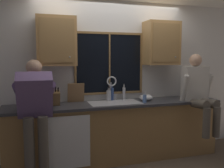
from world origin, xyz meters
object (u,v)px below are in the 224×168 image
(person_standing, at_px, (35,108))
(cutting_board, at_px, (76,93))
(knife_block, at_px, (56,98))
(person_sitting_on_counter, at_px, (198,90))
(bottle_tall_clear, at_px, (112,94))
(bottle_amber_small, at_px, (124,93))
(bottle_green_glass, at_px, (109,95))
(mixing_bowl, at_px, (146,98))
(soap_dispenser, at_px, (145,98))

(person_standing, distance_m, cutting_board, 0.83)
(person_standing, distance_m, knife_block, 0.47)
(person_sitting_on_counter, distance_m, cutting_board, 1.97)
(bottle_tall_clear, relative_size, bottle_amber_small, 1.00)
(bottle_green_glass, bearing_deg, person_sitting_on_counter, -17.46)
(person_sitting_on_counter, bearing_deg, bottle_green_glass, 162.54)
(bottle_amber_small, bearing_deg, person_standing, -158.54)
(person_standing, relative_size, bottle_green_glass, 7.09)
(knife_block, bearing_deg, cutting_board, 29.44)
(bottle_tall_clear, bearing_deg, bottle_green_glass, -140.26)
(bottle_tall_clear, bearing_deg, mixing_bowl, -21.77)
(bottle_green_glass, bearing_deg, cutting_board, 174.19)
(bottle_tall_clear, bearing_deg, knife_block, -168.30)
(person_sitting_on_counter, relative_size, bottle_green_glass, 5.60)
(cutting_board, height_order, mixing_bowl, cutting_board)
(person_sitting_on_counter, distance_m, knife_block, 2.26)
(knife_block, relative_size, soap_dispenser, 1.86)
(knife_block, bearing_deg, bottle_green_glass, 8.76)
(cutting_board, xyz_separation_m, bottle_tall_clear, (0.60, 0.01, -0.04))
(soap_dispenser, bearing_deg, person_sitting_on_counter, -8.09)
(mixing_bowl, height_order, bottle_amber_small, bottle_amber_small)
(cutting_board, bearing_deg, knife_block, -150.56)
(person_sitting_on_counter, relative_size, bottle_tall_clear, 4.76)
(soap_dispenser, height_order, bottle_green_glass, bottle_green_glass)
(person_sitting_on_counter, xyz_separation_m, knife_block, (-2.24, 0.30, -0.08))
(person_sitting_on_counter, height_order, cutting_board, person_sitting_on_counter)
(knife_block, bearing_deg, person_sitting_on_counter, -7.75)
(bottle_green_glass, height_order, bottle_tall_clear, bottle_tall_clear)
(person_sitting_on_counter, bearing_deg, cutting_board, 165.64)
(soap_dispenser, distance_m, bottle_amber_small, 0.43)
(person_standing, xyz_separation_m, soap_dispenser, (1.63, 0.19, 0.01))
(knife_block, relative_size, mixing_bowl, 1.48)
(bottle_green_glass, bearing_deg, knife_block, -171.24)
(person_standing, xyz_separation_m, bottle_amber_small, (1.42, 0.56, 0.06))
(knife_block, height_order, soap_dispenser, knife_block)
(person_standing, relative_size, cutting_board, 5.22)
(knife_block, distance_m, bottle_amber_small, 1.15)
(soap_dispenser, distance_m, bottle_green_glass, 0.58)
(mixing_bowl, distance_m, bottle_amber_small, 0.38)
(mixing_bowl, bearing_deg, bottle_green_glass, 165.91)
(soap_dispenser, xyz_separation_m, bottle_tall_clear, (-0.42, 0.37, 0.04))
(knife_block, xyz_separation_m, bottle_tall_clear, (0.92, 0.19, 0.00))
(bottle_green_glass, bearing_deg, bottle_amber_small, 11.60)
(person_sitting_on_counter, xyz_separation_m, cutting_board, (-1.91, 0.49, -0.03))
(person_sitting_on_counter, bearing_deg, mixing_bowl, 160.06)
(person_standing, xyz_separation_m, mixing_bowl, (1.73, 0.35, -0.00))
(bottle_green_glass, relative_size, bottle_tall_clear, 0.85)
(person_standing, bearing_deg, bottle_amber_small, 21.46)
(person_standing, bearing_deg, person_sitting_on_counter, 1.48)
(cutting_board, bearing_deg, bottle_green_glass, -5.81)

